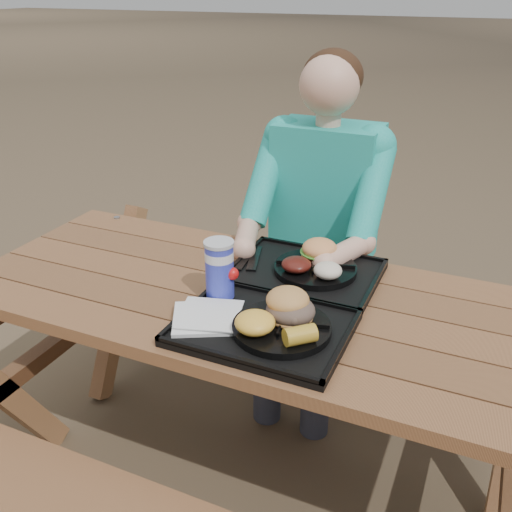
% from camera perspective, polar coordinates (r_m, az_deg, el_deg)
% --- Properties ---
extents(ground, '(60.00, 60.00, 0.00)m').
position_cam_1_polar(ground, '(2.17, 0.00, -21.38)').
color(ground, '#999999').
rests_on(ground, ground).
extents(picnic_table, '(1.80, 1.49, 0.75)m').
position_cam_1_polar(picnic_table, '(1.91, 0.00, -13.73)').
color(picnic_table, '#999999').
rests_on(picnic_table, ground).
extents(tray_near, '(0.45, 0.35, 0.02)m').
position_cam_1_polar(tray_near, '(1.53, 0.71, -7.28)').
color(tray_near, black).
rests_on(tray_near, picnic_table).
extents(tray_far, '(0.45, 0.35, 0.02)m').
position_cam_1_polar(tray_far, '(1.81, 4.91, -1.81)').
color(tray_far, black).
rests_on(tray_far, picnic_table).
extents(plate_near, '(0.26, 0.26, 0.02)m').
position_cam_1_polar(plate_near, '(1.50, 2.59, -7.19)').
color(plate_near, black).
rests_on(plate_near, tray_near).
extents(plate_far, '(0.26, 0.26, 0.02)m').
position_cam_1_polar(plate_far, '(1.80, 5.95, -1.28)').
color(plate_far, black).
rests_on(plate_far, tray_far).
extents(napkin_stack, '(0.23, 0.23, 0.02)m').
position_cam_1_polar(napkin_stack, '(1.55, -5.16, -6.07)').
color(napkin_stack, white).
rests_on(napkin_stack, tray_near).
extents(soda_cup, '(0.08, 0.08, 0.16)m').
position_cam_1_polar(soda_cup, '(1.62, -3.66, -1.51)').
color(soda_cup, '#1722B0').
rests_on(soda_cup, tray_near).
extents(condiment_bbq, '(0.05, 0.05, 0.03)m').
position_cam_1_polar(condiment_bbq, '(1.61, 2.25, -4.36)').
color(condiment_bbq, black).
rests_on(condiment_bbq, tray_near).
extents(condiment_mustard, '(0.05, 0.05, 0.03)m').
position_cam_1_polar(condiment_mustard, '(1.59, 4.67, -5.01)').
color(condiment_mustard, yellow).
rests_on(condiment_mustard, tray_near).
extents(sandwich, '(0.12, 0.12, 0.13)m').
position_cam_1_polar(sandwich, '(1.49, 3.52, -4.18)').
color(sandwich, '#D18F49').
rests_on(sandwich, plate_near).
extents(mac_cheese, '(0.10, 0.10, 0.05)m').
position_cam_1_polar(mac_cheese, '(1.45, -0.10, -6.67)').
color(mac_cheese, yellow).
rests_on(mac_cheese, plate_near).
extents(corn_cob, '(0.11, 0.11, 0.05)m').
position_cam_1_polar(corn_cob, '(1.41, 4.43, -7.89)').
color(corn_cob, gold).
rests_on(corn_cob, plate_near).
extents(cutlery_far, '(0.08, 0.18, 0.01)m').
position_cam_1_polar(cutlery_far, '(1.87, -0.17, -0.22)').
color(cutlery_far, black).
rests_on(cutlery_far, tray_far).
extents(burger, '(0.11, 0.11, 0.10)m').
position_cam_1_polar(burger, '(1.82, 6.40, 1.17)').
color(burger, '#F99C57').
rests_on(burger, plate_far).
extents(baked_beans, '(0.09, 0.09, 0.04)m').
position_cam_1_polar(baked_beans, '(1.75, 4.06, -0.86)').
color(baked_beans, '#511610').
rests_on(baked_beans, plate_far).
extents(potato_salad, '(0.09, 0.09, 0.05)m').
position_cam_1_polar(potato_salad, '(1.72, 7.20, -1.44)').
color(potato_salad, '#F4E7CF').
rests_on(potato_salad, plate_far).
extents(diner, '(0.48, 0.84, 1.28)m').
position_cam_1_polar(diner, '(2.26, 6.54, 0.68)').
color(diner, '#16A08B').
rests_on(diner, ground).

